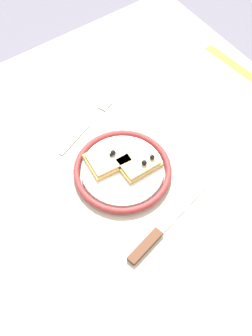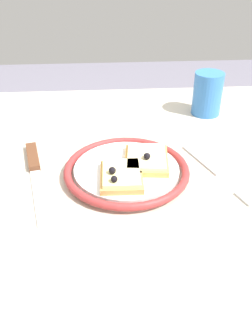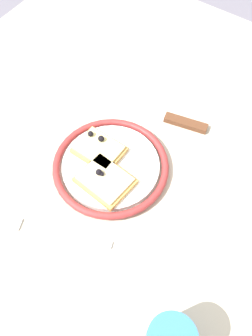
# 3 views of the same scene
# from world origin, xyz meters

# --- Properties ---
(ground_plane) EXTENTS (6.00, 6.00, 0.00)m
(ground_plane) POSITION_xyz_m (0.00, 0.00, 0.00)
(ground_plane) COLOR slate
(dining_table) EXTENTS (1.03, 0.90, 0.72)m
(dining_table) POSITION_xyz_m (0.00, 0.00, 0.64)
(dining_table) COLOR #BCB29E
(dining_table) RESTS_ON ground_plane
(plate) EXTENTS (0.22, 0.22, 0.02)m
(plate) POSITION_xyz_m (-0.04, -0.04, 0.73)
(plate) COLOR white
(plate) RESTS_ON dining_table
(pizza_slice_near) EXTENTS (0.09, 0.10, 0.03)m
(pizza_slice_near) POSITION_xyz_m (-0.07, -0.05, 0.74)
(pizza_slice_near) COLOR tan
(pizza_slice_near) RESTS_ON plate
(pizza_slice_far) EXTENTS (0.07, 0.09, 0.03)m
(pizza_slice_far) POSITION_xyz_m (-0.03, -0.00, 0.74)
(pizza_slice_far) COLOR tan
(pizza_slice_far) RESTS_ON plate
(knife) EXTENTS (0.07, 0.24, 0.01)m
(knife) POSITION_xyz_m (0.13, -0.07, 0.72)
(knife) COLOR silver
(knife) RESTS_ON dining_table
(fork) EXTENTS (0.09, 0.19, 0.00)m
(fork) POSITION_xyz_m (-0.20, -0.03, 0.72)
(fork) COLOR beige
(fork) RESTS_ON dining_table
(measuring_tape) EXTENTS (0.27, 0.05, 0.00)m
(measuring_tape) POSITION_xyz_m (-0.11, 0.41, 0.72)
(measuring_tape) COLOR yellow
(measuring_tape) RESTS_ON dining_table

